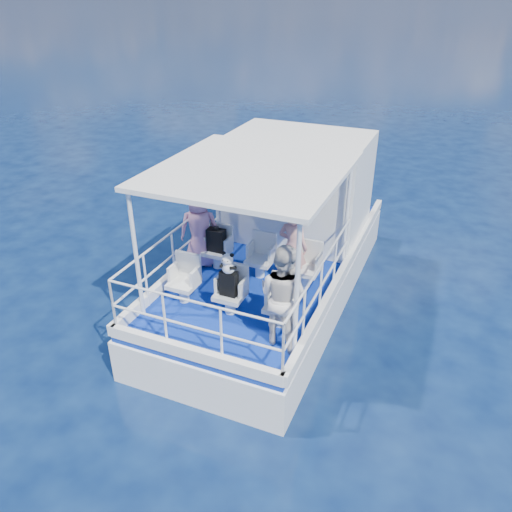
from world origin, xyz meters
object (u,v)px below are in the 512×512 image
Objects in this scene: passenger_stbd_aft at (283,296)px; panda at (228,263)px; backpack_center at (229,283)px; passenger_port_fwd at (199,229)px.

panda is at bearing -1.39° from passenger_stbd_aft.
backpack_center is at bearing -2.25° from passenger_stbd_aft.
backpack_center is 1.15× the size of panda.
panda is (1.26, -1.33, 0.22)m from passenger_port_fwd.
passenger_port_fwd is 0.93× the size of passenger_stbd_aft.
passenger_stbd_aft is 1.12m from panda.
backpack_center is (-1.07, 0.34, -0.24)m from passenger_stbd_aft.
passenger_stbd_aft is at bearing 119.63° from passenger_port_fwd.
passenger_stbd_aft reaches higher than backpack_center.
passenger_port_fwd is 3.63× the size of backpack_center.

